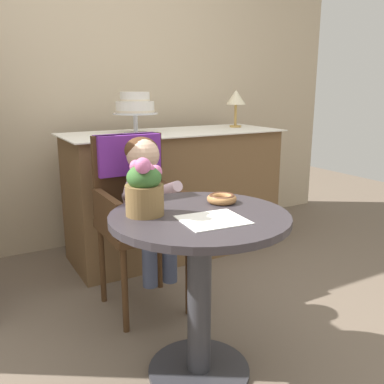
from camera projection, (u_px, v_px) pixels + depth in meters
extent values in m
plane|color=#6B5B4C|center=(199.00, 371.00, 1.84)|extent=(8.00, 8.00, 0.00)
cube|color=#C1AD8E|center=(72.00, 67.00, 3.08)|extent=(4.80, 0.10, 2.70)
cylinder|color=#332D33|center=(200.00, 217.00, 1.67)|extent=(0.72, 0.72, 0.03)
cylinder|color=#333338|center=(199.00, 300.00, 1.76)|extent=(0.10, 0.10, 0.69)
cylinder|color=#333338|center=(199.00, 370.00, 1.84)|extent=(0.44, 0.44, 0.02)
cube|color=#472D19|center=(143.00, 227.00, 2.27)|extent=(0.42, 0.42, 0.04)
cube|color=#472D19|center=(128.00, 175.00, 2.37)|extent=(0.40, 0.04, 0.46)
cube|color=#472D19|center=(108.00, 213.00, 2.16)|extent=(0.04, 0.38, 0.18)
cube|color=#472D19|center=(174.00, 203.00, 2.34)|extent=(0.04, 0.38, 0.18)
cube|color=#6B2893|center=(128.00, 154.00, 2.34)|extent=(0.36, 0.11, 0.22)
cylinder|color=#472D19|center=(125.00, 291.00, 2.10)|extent=(0.03, 0.03, 0.45)
cylinder|color=#472D19|center=(188.00, 275.00, 2.27)|extent=(0.03, 0.03, 0.45)
cylinder|color=#472D19|center=(102.00, 265.00, 2.40)|extent=(0.03, 0.03, 0.45)
cylinder|color=#472D19|center=(160.00, 253.00, 2.57)|extent=(0.03, 0.03, 0.45)
ellipsoid|color=silver|center=(143.00, 197.00, 2.22)|extent=(0.22, 0.16, 0.30)
sphere|color=#E0B293|center=(143.00, 155.00, 2.15)|extent=(0.17, 0.17, 0.17)
ellipsoid|color=#4C2D19|center=(141.00, 150.00, 2.16)|extent=(0.17, 0.17, 0.14)
cylinder|color=silver|center=(132.00, 194.00, 2.08)|extent=(0.08, 0.23, 0.13)
sphere|color=#E0B293|center=(141.00, 211.00, 2.04)|extent=(0.06, 0.06, 0.06)
cylinder|color=silver|center=(167.00, 189.00, 2.17)|extent=(0.08, 0.23, 0.13)
sphere|color=#E0B293|center=(172.00, 206.00, 2.12)|extent=(0.06, 0.06, 0.06)
cylinder|color=#3F4760|center=(140.00, 223.00, 2.15)|extent=(0.09, 0.22, 0.09)
cylinder|color=#3F4760|center=(150.00, 262.00, 2.10)|extent=(0.08, 0.08, 0.26)
cylinder|color=#3F4760|center=(160.00, 220.00, 2.20)|extent=(0.09, 0.22, 0.09)
cylinder|color=#3F4760|center=(170.00, 258.00, 2.15)|extent=(0.08, 0.08, 0.26)
cube|color=white|center=(213.00, 220.00, 1.59)|extent=(0.25, 0.23, 0.00)
torus|color=#AD7542|center=(222.00, 199.00, 1.83)|extent=(0.13, 0.13, 0.04)
torus|color=#512D1E|center=(222.00, 197.00, 1.82)|extent=(0.11, 0.11, 0.02)
cylinder|color=brown|center=(145.00, 200.00, 1.64)|extent=(0.15, 0.15, 0.12)
ellipsoid|color=#38662D|center=(144.00, 177.00, 1.62)|extent=(0.14, 0.14, 0.10)
sphere|color=#CC6699|center=(156.00, 171.00, 1.63)|extent=(0.05, 0.05, 0.05)
sphere|color=#CC6699|center=(144.00, 166.00, 1.64)|extent=(0.06, 0.06, 0.06)
sphere|color=#CC6699|center=(136.00, 166.00, 1.64)|extent=(0.05, 0.05, 0.05)
sphere|color=#CC6699|center=(136.00, 180.00, 1.61)|extent=(0.05, 0.05, 0.05)
sphere|color=#CC6699|center=(143.00, 166.00, 1.56)|extent=(0.06, 0.06, 0.06)
sphere|color=#CC6699|center=(149.00, 170.00, 1.60)|extent=(0.05, 0.05, 0.05)
cube|color=brown|center=(174.00, 193.00, 3.10)|extent=(1.50, 0.56, 0.90)
cube|color=white|center=(174.00, 132.00, 2.99)|extent=(1.56, 0.62, 0.01)
cylinder|color=silver|center=(136.00, 133.00, 2.85)|extent=(0.16, 0.16, 0.01)
cylinder|color=silver|center=(136.00, 123.00, 2.83)|extent=(0.03, 0.03, 0.12)
cylinder|color=silver|center=(135.00, 114.00, 2.82)|extent=(0.30, 0.30, 0.01)
cylinder|color=white|center=(135.00, 107.00, 2.81)|extent=(0.26, 0.25, 0.08)
cylinder|color=beige|center=(135.00, 111.00, 2.82)|extent=(0.26, 0.26, 0.01)
cylinder|color=white|center=(135.00, 97.00, 2.79)|extent=(0.19, 0.19, 0.06)
cylinder|color=beige|center=(135.00, 100.00, 2.80)|extent=(0.20, 0.20, 0.01)
cylinder|color=#B28C47|center=(235.00, 126.00, 3.30)|extent=(0.09, 0.09, 0.01)
cylinder|color=#B28C47|center=(236.00, 115.00, 3.28)|extent=(0.02, 0.02, 0.16)
cone|color=beige|center=(236.00, 97.00, 3.25)|extent=(0.15, 0.15, 0.11)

